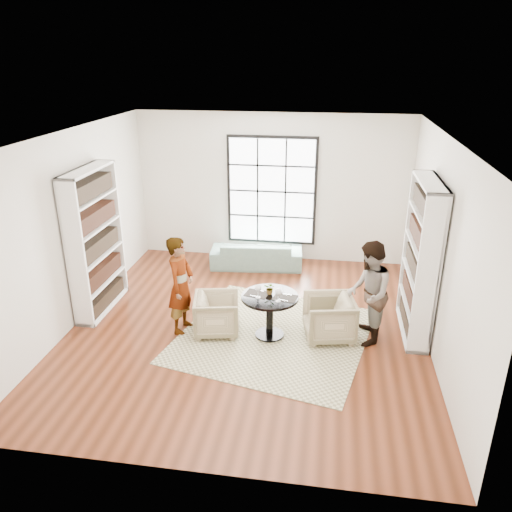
% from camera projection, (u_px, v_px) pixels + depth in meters
% --- Properties ---
extents(ground, '(6.00, 6.00, 0.00)m').
position_uv_depth(ground, '(248.00, 327.00, 7.93)').
color(ground, brown).
extents(room_shell, '(6.00, 6.01, 6.00)m').
position_uv_depth(room_shell, '(253.00, 241.00, 7.96)').
color(room_shell, silver).
rests_on(room_shell, ground).
extents(rug, '(3.26, 3.26, 0.01)m').
position_uv_depth(rug, '(274.00, 335.00, 7.70)').
color(rug, beige).
rests_on(rug, ground).
extents(pedestal_table, '(0.86, 0.86, 0.69)m').
position_uv_depth(pedestal_table, '(270.00, 307.00, 7.50)').
color(pedestal_table, black).
rests_on(pedestal_table, ground).
extents(sofa, '(1.89, 0.88, 0.53)m').
position_uv_depth(sofa, '(257.00, 254.00, 10.11)').
color(sofa, gray).
rests_on(sofa, ground).
extents(armchair_left, '(0.80, 0.78, 0.62)m').
position_uv_depth(armchair_left, '(217.00, 314.00, 7.68)').
color(armchair_left, tan).
rests_on(armchair_left, ground).
extents(armchair_right, '(0.86, 0.85, 0.67)m').
position_uv_depth(armchair_right, '(329.00, 318.00, 7.53)').
color(armchair_right, tan).
rests_on(armchair_right, ground).
extents(person_left, '(0.44, 0.61, 1.54)m').
position_uv_depth(person_left, '(181.00, 285.00, 7.59)').
color(person_left, gray).
rests_on(person_left, ground).
extents(person_right, '(0.60, 0.77, 1.58)m').
position_uv_depth(person_right, '(369.00, 293.00, 7.28)').
color(person_right, gray).
rests_on(person_right, ground).
extents(placemat_left, '(0.39, 0.32, 0.01)m').
position_uv_depth(placemat_left, '(257.00, 294.00, 7.49)').
color(placemat_left, black).
rests_on(placemat_left, pedestal_table).
extents(placemat_right, '(0.39, 0.32, 0.01)m').
position_uv_depth(placemat_right, '(285.00, 298.00, 7.37)').
color(placemat_right, black).
rests_on(placemat_right, pedestal_table).
extents(cutlery_left, '(0.18, 0.24, 0.01)m').
position_uv_depth(cutlery_left, '(257.00, 293.00, 7.49)').
color(cutlery_left, silver).
rests_on(cutlery_left, placemat_left).
extents(cutlery_right, '(0.18, 0.24, 0.01)m').
position_uv_depth(cutlery_right, '(285.00, 297.00, 7.37)').
color(cutlery_right, silver).
rests_on(cutlery_right, placemat_right).
extents(wine_glass_left, '(0.10, 0.10, 0.21)m').
position_uv_depth(wine_glass_left, '(258.00, 288.00, 7.32)').
color(wine_glass_left, silver).
rests_on(wine_glass_left, pedestal_table).
extents(wine_glass_right, '(0.10, 0.10, 0.21)m').
position_uv_depth(wine_glass_right, '(278.00, 292.00, 7.20)').
color(wine_glass_right, silver).
rests_on(wine_glass_right, pedestal_table).
extents(flower_centerpiece, '(0.20, 0.19, 0.19)m').
position_uv_depth(flower_centerpiece, '(270.00, 288.00, 7.45)').
color(flower_centerpiece, gray).
rests_on(flower_centerpiece, pedestal_table).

